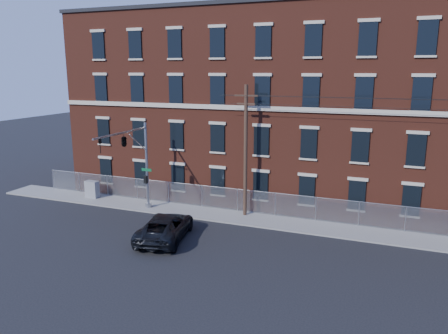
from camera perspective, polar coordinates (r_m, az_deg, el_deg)
ground at (r=29.86m, az=-4.41°, el=-9.30°), size 140.00×140.00×0.00m
sidewalk at (r=31.89m, az=19.89°, el=-8.47°), size 65.00×3.00×0.12m
mill_building at (r=38.96m, az=21.20°, el=7.40°), size 55.30×14.32×16.30m
chain_link_fence at (r=32.80m, az=20.09°, el=-6.06°), size 59.06×0.06×1.85m
traffic_signal_mast at (r=33.10m, az=-12.33°, el=2.34°), size 0.90×6.75×7.00m
utility_pole_near at (r=32.67m, az=2.86°, el=2.40°), size 1.80×0.28×10.00m
pickup_truck at (r=29.60m, az=-7.77°, el=-7.85°), size 3.87×6.43×1.67m
utility_cabinet at (r=39.96m, az=-17.00°, el=-2.82°), size 1.22×0.66×1.49m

